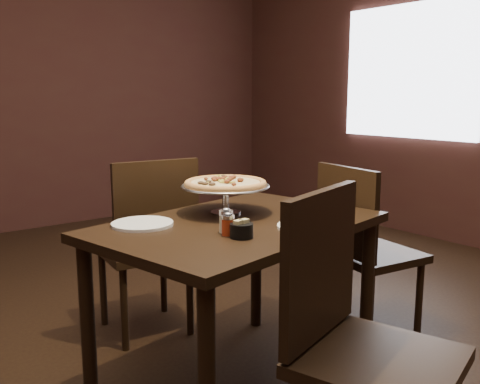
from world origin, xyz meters
TOP-DOWN VIEW (x-y plane):
  - room at (0.06, 0.03)m, footprint 6.04×7.04m
  - dining_table at (0.06, -0.00)m, footprint 1.34×1.02m
  - pizza_stand at (0.11, 0.17)m, footprint 0.41×0.41m
  - parmesan_shaker at (-0.09, -0.11)m, footprint 0.06×0.06m
  - pepper_flake_shaker at (-0.11, -0.15)m, footprint 0.05×0.05m
  - packet_caddy at (-0.09, -0.21)m, footprint 0.09×0.09m
  - napkin_stack at (0.32, -0.23)m, footprint 0.21×0.21m
  - plate_left at (-0.30, 0.20)m, footprint 0.26×0.26m
  - plate_near at (0.21, -0.26)m, footprint 0.24×0.24m
  - serving_spatula at (0.19, 0.04)m, footprint 0.14×0.14m
  - chair_far at (-0.01, 0.69)m, footprint 0.51×0.51m
  - chair_near at (-0.05, -0.75)m, footprint 0.58×0.58m
  - chair_side at (0.87, -0.02)m, footprint 0.49×0.49m

SIDE VIEW (x-z plane):
  - chair_side at x=0.87m, z-range 0.04..0.98m
  - chair_far at x=-0.01m, z-range 0.04..1.02m
  - chair_near at x=-0.05m, z-range 0.05..1.04m
  - dining_table at x=0.06m, z-range 0.28..1.03m
  - plate_near at x=0.21m, z-range 0.75..0.77m
  - plate_left at x=-0.30m, z-range 0.75..0.77m
  - napkin_stack at x=0.32m, z-range 0.75..0.77m
  - packet_caddy at x=-0.09m, z-range 0.75..0.82m
  - pepper_flake_shaker at x=-0.11m, z-range 0.75..0.84m
  - parmesan_shaker at x=-0.09m, z-range 0.75..0.85m
  - serving_spatula at x=0.19m, z-range 0.88..0.90m
  - pizza_stand at x=0.11m, z-range 0.81..0.98m
  - room at x=0.06m, z-range -0.02..2.82m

